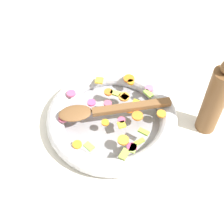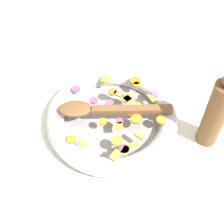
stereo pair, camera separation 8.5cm
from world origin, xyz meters
name	(u,v)px [view 1 (the left image)]	position (x,y,z in m)	size (l,w,h in m)	color
ground_plane	(112,123)	(0.00, 0.00, 0.00)	(4.00, 4.00, 0.00)	silver
skillet	(112,118)	(0.00, 0.00, 0.02)	(0.37, 0.37, 0.05)	gray
chopped_vegetables	(118,111)	(-0.02, 0.00, 0.05)	(0.30, 0.29, 0.01)	orange
wooden_spoon	(103,110)	(0.02, 0.00, 0.06)	(0.31, 0.06, 0.01)	brown
pepper_mill	(215,101)	(-0.26, 0.05, 0.11)	(0.06, 0.06, 0.24)	brown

